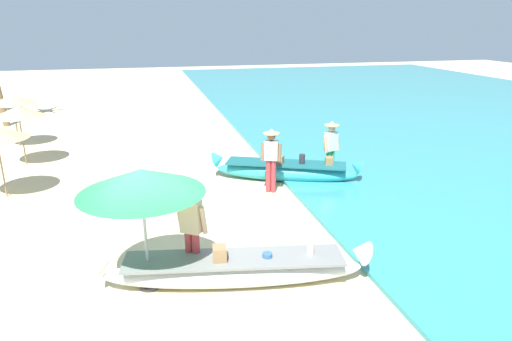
{
  "coord_description": "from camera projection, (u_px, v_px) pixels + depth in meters",
  "views": [
    {
      "loc": [
        -0.19,
        -7.71,
        4.48
      ],
      "look_at": [
        2.45,
        2.85,
        0.9
      ],
      "focal_mm": 32.09,
      "sensor_mm": 36.0,
      "label": 1
    }
  ],
  "objects": [
    {
      "name": "patio_umbrella_large",
      "position": [
        141.0,
        182.0,
        7.46
      ],
      "size": [
        2.1,
        2.1,
        2.19
      ],
      "color": "#B7B7BC",
      "rests_on": "ground"
    },
    {
      "name": "person_vendor_hatted",
      "position": [
        271.0,
        156.0,
        12.24
      ],
      "size": [
        0.58,
        0.44,
        1.77
      ],
      "color": "#B2383D",
      "rests_on": "ground"
    },
    {
      "name": "person_vendor_assistant",
      "position": [
        331.0,
        145.0,
        13.49
      ],
      "size": [
        0.58,
        0.44,
        1.71
      ],
      "color": "green",
      "rests_on": "ground"
    },
    {
      "name": "boat_cyan_midground",
      "position": [
        286.0,
        171.0,
        13.36
      ],
      "size": [
        4.24,
        2.37,
        0.84
      ],
      "color": "#33B2BC",
      "rests_on": "ground"
    },
    {
      "name": "boat_white_foreground",
      "position": [
        235.0,
        269.0,
        8.09
      ],
      "size": [
        4.91,
        1.52,
        0.81
      ],
      "color": "white",
      "rests_on": "ground"
    },
    {
      "name": "parasol_row_1",
      "position": [
        18.0,
        112.0,
        14.39
      ],
      "size": [
        1.6,
        1.6,
        1.91
      ],
      "color": "#8E6B47",
      "rests_on": "ground"
    },
    {
      "name": "ground_plane",
      "position": [
        166.0,
        272.0,
        8.55
      ],
      "size": [
        80.0,
        80.0,
        0.0
      ],
      "primitive_type": "plane",
      "color": "beige"
    },
    {
      "name": "parasol_row_2",
      "position": [
        12.0,
        100.0,
        16.59
      ],
      "size": [
        1.6,
        1.6,
        1.91
      ],
      "color": "#8E6B47",
      "rests_on": "ground"
    },
    {
      "name": "person_tourist_customer",
      "position": [
        192.0,
        228.0,
        8.08
      ],
      "size": [
        0.57,
        0.47,
        1.75
      ],
      "color": "#B2383D",
      "rests_on": "ground"
    }
  ]
}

